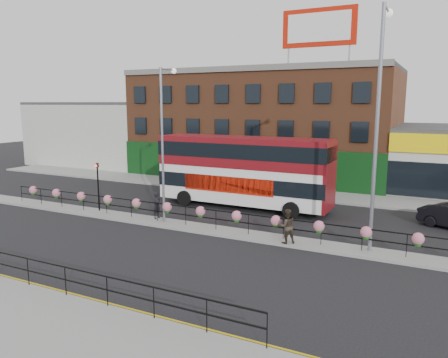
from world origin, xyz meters
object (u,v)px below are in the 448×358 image
at_px(pedestrian_b, 287,226).
at_px(lamp_column_east, 379,108).
at_px(lamp_column_west, 164,132).
at_px(pedestrian_a, 157,205).
at_px(double_decker_bus, 244,165).

xyz_separation_m(pedestrian_b, lamp_column_east, (3.98, 1.03, 5.92)).
distance_m(lamp_column_west, lamp_column_east, 11.97).
xyz_separation_m(pedestrian_a, lamp_column_west, (0.83, -0.21, 4.56)).
relative_size(double_decker_bus, pedestrian_b, 6.81).
height_order(pedestrian_a, pedestrian_b, pedestrian_b).
bearing_deg(pedestrian_b, pedestrian_a, -44.16).
relative_size(lamp_column_west, lamp_column_east, 0.79).
distance_m(double_decker_bus, lamp_column_east, 11.55).
bearing_deg(double_decker_bus, lamp_column_west, -113.78).
xyz_separation_m(pedestrian_a, lamp_column_east, (12.71, 0.01, 5.98)).
xyz_separation_m(double_decker_bus, lamp_column_west, (-2.55, -5.79, 2.52)).
relative_size(pedestrian_b, lamp_column_west, 0.20).
bearing_deg(pedestrian_b, lamp_column_east, 157.01).
relative_size(pedestrian_a, lamp_column_east, 0.15).
distance_m(double_decker_bus, pedestrian_a, 6.83).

